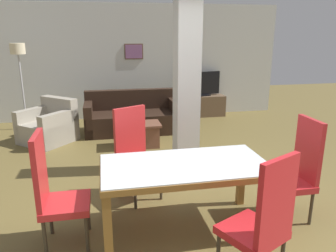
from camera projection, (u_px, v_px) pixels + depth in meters
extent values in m
plane|color=brown|center=(184.00, 228.00, 3.53)|extent=(18.00, 18.00, 0.00)
cube|color=silver|center=(134.00, 62.00, 7.89)|extent=(7.20, 0.06, 2.70)
cube|color=brown|center=(134.00, 51.00, 7.78)|extent=(0.44, 0.02, 0.36)
cube|color=#8C598C|center=(134.00, 52.00, 7.77)|extent=(0.40, 0.01, 0.32)
cube|color=silver|center=(187.00, 81.00, 4.76)|extent=(0.34, 0.35, 2.70)
cube|color=olive|center=(196.00, 185.00, 2.95)|extent=(1.71, 0.06, 0.06)
cube|color=olive|center=(176.00, 153.00, 3.73)|extent=(1.71, 0.06, 0.06)
cube|color=olive|center=(103.00, 174.00, 3.18)|extent=(0.06, 0.77, 0.06)
cube|color=olive|center=(260.00, 161.00, 3.49)|extent=(0.06, 0.77, 0.06)
cube|color=silver|center=(185.00, 164.00, 3.33)|extent=(1.69, 0.87, 0.01)
cube|color=olive|center=(108.00, 230.00, 2.92)|extent=(0.08, 0.08, 0.68)
cube|color=olive|center=(273.00, 211.00, 3.22)|extent=(0.08, 0.08, 0.68)
cube|color=olive|center=(106.00, 190.00, 3.66)|extent=(0.08, 0.08, 0.68)
cube|color=olive|center=(241.00, 178.00, 3.96)|extent=(0.08, 0.08, 0.68)
cube|color=red|center=(252.00, 232.00, 2.75)|extent=(0.62, 0.62, 0.07)
cube|color=red|center=(277.00, 201.00, 2.49)|extent=(0.41, 0.24, 0.70)
cylinder|color=#3F3628|center=(218.00, 252.00, 2.85)|extent=(0.04, 0.04, 0.38)
cylinder|color=#3F3628|center=(247.00, 236.00, 3.07)|extent=(0.04, 0.04, 0.38)
cube|color=red|center=(140.00, 167.00, 4.07)|extent=(0.62, 0.62, 0.07)
cube|color=red|center=(130.00, 134.00, 4.12)|extent=(0.41, 0.24, 0.70)
cylinder|color=#3F3628|center=(161.00, 185.00, 4.10)|extent=(0.04, 0.04, 0.38)
cylinder|color=#3F3628|center=(135.00, 194.00, 3.88)|extent=(0.04, 0.04, 0.38)
cylinder|color=#3F3628|center=(144.00, 175.00, 4.39)|extent=(0.04, 0.04, 0.38)
cylinder|color=#3F3628|center=(119.00, 183.00, 4.16)|extent=(0.04, 0.04, 0.38)
cube|color=red|center=(288.00, 183.00, 3.64)|extent=(0.46, 0.46, 0.07)
cube|color=red|center=(308.00, 150.00, 3.57)|extent=(0.05, 0.44, 0.70)
cylinder|color=#3F3628|center=(279.00, 212.00, 3.49)|extent=(0.04, 0.04, 0.38)
cylinder|color=#3F3628|center=(262.00, 195.00, 3.85)|extent=(0.04, 0.04, 0.38)
cylinder|color=#3F3628|center=(311.00, 208.00, 3.56)|extent=(0.04, 0.04, 0.38)
cylinder|color=#3F3628|center=(292.00, 192.00, 3.92)|extent=(0.04, 0.04, 0.38)
cube|color=red|center=(66.00, 205.00, 3.19)|extent=(0.46, 0.46, 0.07)
cube|color=red|center=(40.00, 170.00, 3.05)|extent=(0.05, 0.44, 0.70)
cylinder|color=#3F3628|center=(88.00, 213.00, 3.47)|extent=(0.04, 0.04, 0.38)
cylinder|color=#3F3628|center=(87.00, 234.00, 3.11)|extent=(0.04, 0.04, 0.38)
cylinder|color=#3F3628|center=(51.00, 217.00, 3.40)|extent=(0.04, 0.04, 0.38)
cylinder|color=#3F3628|center=(45.00, 239.00, 3.04)|extent=(0.04, 0.04, 0.38)
cube|color=black|center=(133.00, 122.00, 6.93)|extent=(1.96, 0.89, 0.42)
cube|color=black|center=(131.00, 99.00, 7.15)|extent=(1.96, 0.18, 0.42)
cube|color=black|center=(174.00, 115.00, 7.07)|extent=(0.16, 0.89, 0.65)
cube|color=black|center=(89.00, 119.00, 6.73)|extent=(0.16, 0.89, 0.65)
cube|color=#A49C8B|center=(48.00, 132.00, 6.27)|extent=(1.19, 1.19, 0.40)
cube|color=#A49C8B|center=(59.00, 108.00, 6.43)|extent=(0.74, 0.69, 0.42)
cube|color=#A49C8B|center=(60.00, 129.00, 6.07)|extent=(0.67, 0.73, 0.63)
cube|color=#A49C8B|center=(35.00, 124.00, 6.40)|extent=(0.67, 0.73, 0.63)
cube|color=brown|center=(139.00, 125.00, 5.97)|extent=(0.79, 0.49, 0.04)
cube|color=brown|center=(139.00, 136.00, 6.03)|extent=(0.71, 0.41, 0.40)
cylinder|color=#194C23|center=(142.00, 118.00, 5.98)|extent=(0.06, 0.06, 0.19)
cylinder|color=#194C23|center=(142.00, 111.00, 5.94)|extent=(0.02, 0.02, 0.07)
cylinder|color=#B7B7BC|center=(142.00, 109.00, 5.93)|extent=(0.03, 0.03, 0.01)
cube|color=brown|center=(202.00, 106.00, 8.24)|extent=(1.14, 0.40, 0.52)
cube|color=black|center=(202.00, 95.00, 8.16)|extent=(0.42, 0.29, 0.03)
cube|color=black|center=(202.00, 83.00, 8.08)|extent=(0.95, 0.28, 0.56)
cylinder|color=#B7B7BC|center=(27.00, 128.00, 7.17)|extent=(0.27, 0.27, 0.02)
cylinder|color=#B7B7BC|center=(23.00, 92.00, 6.95)|extent=(0.04, 0.04, 1.59)
cylinder|color=beige|center=(17.00, 49.00, 6.70)|extent=(0.30, 0.30, 0.22)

